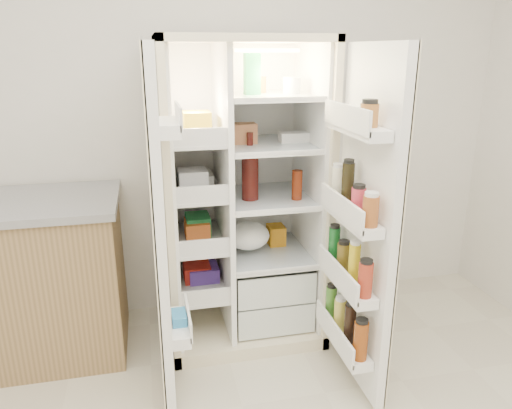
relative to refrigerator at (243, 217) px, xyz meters
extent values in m
cube|color=silver|center=(-0.16, 0.35, 0.61)|extent=(4.00, 0.02, 2.70)
cube|color=beige|center=(-0.02, 0.28, 0.16)|extent=(0.92, 0.04, 1.80)
cube|color=beige|center=(-0.46, -0.05, 0.16)|extent=(0.04, 0.70, 1.80)
cube|color=beige|center=(0.42, -0.05, 0.16)|extent=(0.04, 0.70, 1.80)
cube|color=beige|center=(-0.02, -0.05, 1.04)|extent=(0.92, 0.70, 0.04)
cube|color=beige|center=(-0.02, -0.05, -0.70)|extent=(0.92, 0.70, 0.08)
cube|color=white|center=(-0.02, 0.25, 0.18)|extent=(0.84, 0.02, 1.68)
cube|color=white|center=(-0.43, -0.05, 0.18)|extent=(0.02, 0.62, 1.68)
cube|color=white|center=(0.39, -0.05, 0.18)|extent=(0.02, 0.62, 1.68)
cube|color=white|center=(-0.13, -0.05, 0.18)|extent=(0.03, 0.62, 1.68)
cube|color=silver|center=(0.14, -0.07, -0.56)|extent=(0.47, 0.52, 0.19)
cube|color=silver|center=(0.14, -0.07, -0.36)|extent=(0.47, 0.52, 0.19)
cube|color=#FFD18C|center=(0.14, 0.00, 0.98)|extent=(0.30, 0.30, 0.02)
cube|color=silver|center=(-0.28, -0.05, -0.39)|extent=(0.28, 0.58, 0.02)
cube|color=silver|center=(-0.28, -0.05, -0.09)|extent=(0.28, 0.58, 0.02)
cube|color=silver|center=(-0.28, -0.05, 0.21)|extent=(0.28, 0.58, 0.02)
cube|color=silver|center=(-0.28, -0.05, 0.51)|extent=(0.28, 0.58, 0.02)
cube|color=silver|center=(0.14, -0.05, -0.22)|extent=(0.49, 0.58, 0.01)
cube|color=silver|center=(0.14, -0.05, 0.14)|extent=(0.49, 0.58, 0.01)
cube|color=silver|center=(0.14, -0.05, 0.46)|extent=(0.49, 0.58, 0.02)
cube|color=silver|center=(0.14, -0.05, 0.74)|extent=(0.49, 0.58, 0.02)
cube|color=red|center=(-0.28, -0.05, -0.33)|extent=(0.16, 0.20, 0.10)
cube|color=#268B47|center=(-0.28, -0.05, -0.02)|extent=(0.14, 0.18, 0.12)
cube|color=beige|center=(-0.28, -0.05, 0.25)|extent=(0.20, 0.22, 0.07)
cube|color=gold|center=(-0.28, -0.05, 0.59)|extent=(0.15, 0.16, 0.14)
cube|color=#5E3AAE|center=(-0.28, -0.05, -0.34)|extent=(0.18, 0.20, 0.09)
cube|color=orange|center=(-0.28, -0.05, -0.03)|extent=(0.14, 0.18, 0.10)
cube|color=silver|center=(-0.28, -0.05, 0.28)|extent=(0.16, 0.16, 0.12)
sphere|color=orange|center=(0.01, -0.15, -0.62)|extent=(0.07, 0.07, 0.07)
sphere|color=orange|center=(0.10, -0.11, -0.62)|extent=(0.07, 0.07, 0.07)
sphere|color=orange|center=(0.20, -0.15, -0.62)|extent=(0.07, 0.07, 0.07)
sphere|color=orange|center=(0.06, -0.01, -0.62)|extent=(0.07, 0.07, 0.07)
sphere|color=orange|center=(0.16, -0.03, -0.62)|extent=(0.07, 0.07, 0.07)
sphere|color=orange|center=(0.26, -0.07, -0.62)|extent=(0.07, 0.07, 0.07)
sphere|color=orange|center=(-0.02, -0.07, -0.62)|extent=(0.07, 0.07, 0.07)
ellipsoid|color=#417A28|center=(0.14, -0.05, -0.34)|extent=(0.26, 0.24, 0.11)
cylinder|color=#40110D|center=(0.03, -0.10, 0.30)|extent=(0.10, 0.10, 0.30)
cylinder|color=maroon|center=(0.29, -0.16, 0.23)|extent=(0.06, 0.06, 0.17)
cube|color=#238144|center=(0.05, -0.07, 0.86)|extent=(0.08, 0.08, 0.24)
cylinder|color=silver|center=(0.27, -0.08, 0.79)|extent=(0.10, 0.10, 0.09)
cylinder|color=#976622|center=(0.12, 0.04, 0.79)|extent=(0.07, 0.07, 0.09)
cube|color=silver|center=(0.32, -0.05, 0.49)|extent=(0.22, 0.09, 0.05)
cube|color=#AF6E46|center=(-0.02, -0.03, 0.52)|extent=(0.19, 0.10, 0.11)
ellipsoid|color=white|center=(0.02, -0.07, -0.13)|extent=(0.26, 0.24, 0.17)
cube|color=orange|center=(0.23, 0.05, -0.15)|extent=(0.10, 0.12, 0.12)
cube|color=white|center=(-0.52, -0.60, 0.16)|extent=(0.05, 0.40, 1.72)
cube|color=beige|center=(-0.54, -0.60, 0.16)|extent=(0.01, 0.40, 1.72)
cube|color=white|center=(-0.45, -0.60, -0.34)|extent=(0.09, 0.32, 0.06)
cube|color=white|center=(-0.45, -0.60, 0.66)|extent=(0.09, 0.32, 0.06)
cube|color=#338CCC|center=(-0.45, -0.60, -0.31)|extent=(0.07, 0.12, 0.10)
cube|color=white|center=(0.48, -0.69, 0.16)|extent=(0.05, 0.58, 1.72)
cube|color=beige|center=(0.51, -0.69, 0.16)|extent=(0.01, 0.58, 1.72)
cube|color=white|center=(0.40, -0.69, -0.48)|extent=(0.11, 0.50, 0.05)
cube|color=white|center=(0.40, -0.69, -0.14)|extent=(0.11, 0.50, 0.05)
cube|color=white|center=(0.40, -0.69, 0.21)|extent=(0.11, 0.50, 0.05)
cube|color=white|center=(0.40, -0.69, 0.64)|extent=(0.11, 0.50, 0.05)
cylinder|color=#83390E|center=(0.40, -0.89, -0.36)|extent=(0.07, 0.07, 0.20)
cylinder|color=black|center=(0.40, -0.76, -0.35)|extent=(0.06, 0.06, 0.22)
cylinder|color=#DAC748|center=(0.40, -0.63, -0.37)|extent=(0.06, 0.06, 0.18)
cylinder|color=#43802A|center=(0.40, -0.50, -0.36)|extent=(0.06, 0.06, 0.19)
cylinder|color=#9F2D1A|center=(0.40, -0.89, -0.03)|extent=(0.07, 0.07, 0.17)
cylinder|color=gold|center=(0.40, -0.76, -0.01)|extent=(0.06, 0.06, 0.21)
cylinder|color=brown|center=(0.40, -0.63, -0.04)|extent=(0.07, 0.07, 0.16)
cylinder|color=#145921|center=(0.40, -0.50, -0.02)|extent=(0.06, 0.06, 0.20)
cylinder|color=#954D20|center=(0.40, -0.89, 0.30)|extent=(0.07, 0.07, 0.14)
cylinder|color=#C63343|center=(0.40, -0.76, 0.30)|extent=(0.07, 0.07, 0.14)
cylinder|color=black|center=(0.40, -0.63, 0.35)|extent=(0.06, 0.06, 0.23)
cylinder|color=#F7F1CC|center=(0.40, -0.50, 0.32)|extent=(0.06, 0.06, 0.18)
cylinder|color=#985B26|center=(0.40, -0.81, 0.71)|extent=(0.08, 0.08, 0.10)
cube|color=#937249|center=(-1.37, -0.02, -0.29)|extent=(1.26, 0.65, 0.90)
camera|label=1|loc=(-0.54, -2.76, 0.98)|focal=34.00mm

